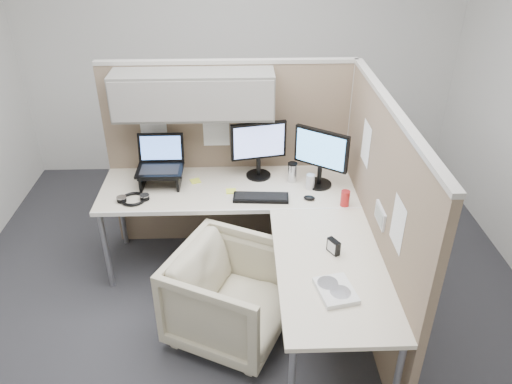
{
  "coord_description": "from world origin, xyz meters",
  "views": [
    {
      "loc": [
        -0.0,
        -2.84,
        2.69
      ],
      "look_at": [
        0.1,
        0.25,
        0.85
      ],
      "focal_mm": 35.0,
      "sensor_mm": 36.0,
      "label": 1
    }
  ],
  "objects_px": {
    "desk": "(260,220)",
    "office_chair": "(231,292)",
    "keyboard": "(261,198)",
    "monitor_left": "(259,145)"
  },
  "relations": [
    {
      "from": "office_chair",
      "to": "keyboard",
      "type": "relative_size",
      "value": 1.8
    },
    {
      "from": "office_chair",
      "to": "keyboard",
      "type": "bearing_deg",
      "value": 5.6
    },
    {
      "from": "desk",
      "to": "office_chair",
      "type": "distance_m",
      "value": 0.55
    },
    {
      "from": "desk",
      "to": "keyboard",
      "type": "bearing_deg",
      "value": 86.03
    },
    {
      "from": "desk",
      "to": "keyboard",
      "type": "xyz_separation_m",
      "value": [
        0.02,
        0.22,
        0.05
      ]
    },
    {
      "from": "keyboard",
      "to": "desk",
      "type": "bearing_deg",
      "value": -90.08
    },
    {
      "from": "desk",
      "to": "monitor_left",
      "type": "bearing_deg",
      "value": 88.93
    },
    {
      "from": "desk",
      "to": "monitor_left",
      "type": "height_order",
      "value": "monitor_left"
    },
    {
      "from": "office_chair",
      "to": "monitor_left",
      "type": "relative_size",
      "value": 1.61
    },
    {
      "from": "monitor_left",
      "to": "keyboard",
      "type": "distance_m",
      "value": 0.44
    }
  ]
}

